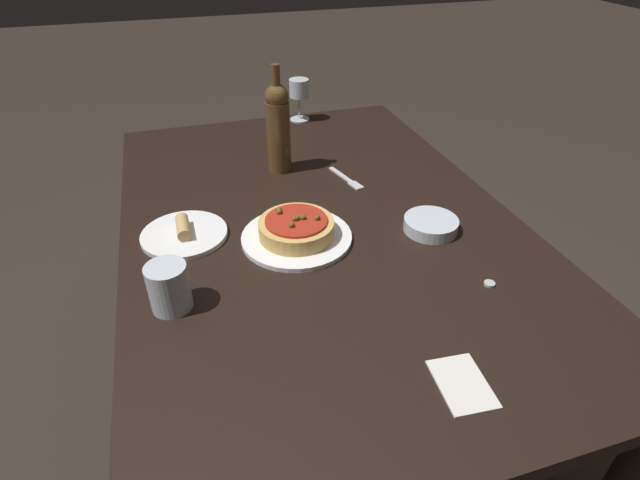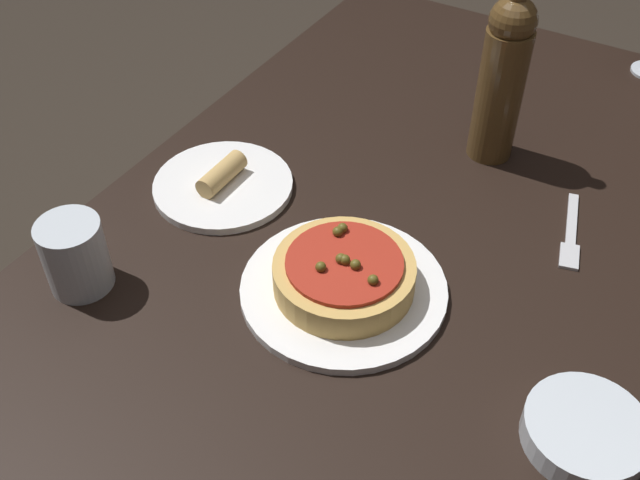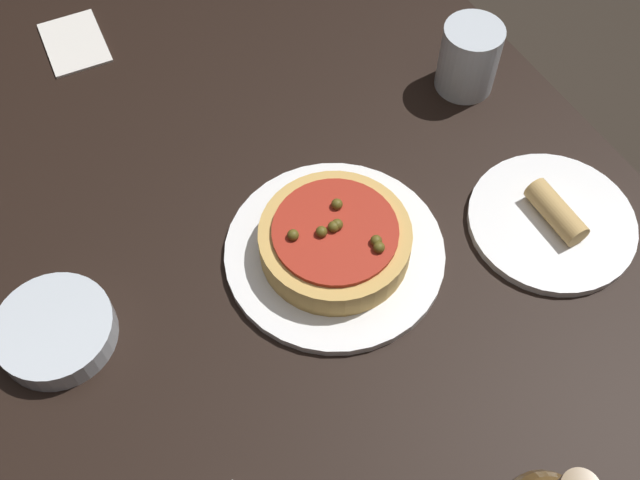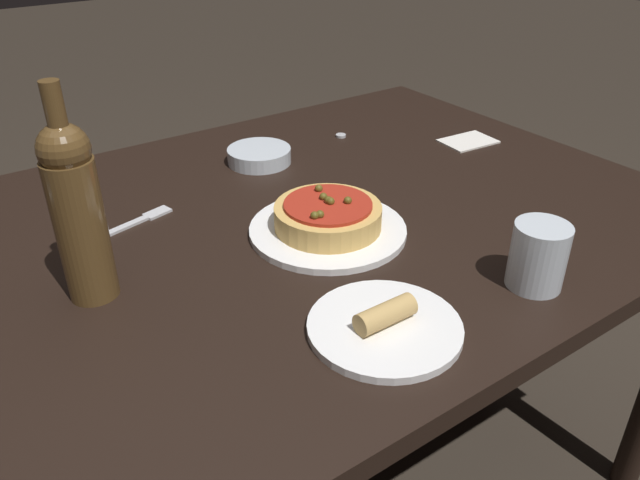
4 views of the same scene
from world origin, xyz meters
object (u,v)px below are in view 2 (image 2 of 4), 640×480
at_px(dinner_plate, 344,289).
at_px(side_plate, 223,184).
at_px(water_cup, 75,255).
at_px(side_bowl, 585,431).
at_px(dining_table, 420,316).
at_px(pizza, 344,274).
at_px(wine_bottle, 503,76).
at_px(fork, 571,235).

xyz_separation_m(dinner_plate, side_plate, (0.09, 0.26, 0.00)).
xyz_separation_m(water_cup, side_bowl, (0.10, -0.64, -0.03)).
relative_size(dining_table, side_plate, 7.18).
height_order(pizza, wine_bottle, wine_bottle).
bearing_deg(fork, wine_bottle, -140.87).
relative_size(dining_table, pizza, 8.26).
height_order(pizza, water_cup, water_cup).
distance_m(side_bowl, fork, 0.34).
distance_m(dinner_plate, pizza, 0.03).
distance_m(dining_table, wine_bottle, 0.38).
bearing_deg(pizza, water_cup, 117.85).
bearing_deg(wine_bottle, pizza, 172.63).
bearing_deg(water_cup, wine_bottle, -32.97).
xyz_separation_m(side_bowl, side_plate, (0.15, 0.60, -0.01)).
relative_size(pizza, fork, 1.14).
bearing_deg(side_bowl, pizza, 80.06).
distance_m(dining_table, fork, 0.24).
bearing_deg(side_bowl, dining_table, 61.93).
height_order(dinner_plate, wine_bottle, wine_bottle).
xyz_separation_m(dinner_plate, pizza, (0.00, 0.00, 0.03)).
xyz_separation_m(wine_bottle, water_cup, (-0.55, 0.36, -0.09)).
relative_size(wine_bottle, water_cup, 3.14).
distance_m(dining_table, side_bowl, 0.30).
height_order(dining_table, wine_bottle, wine_bottle).
bearing_deg(wine_bottle, side_plate, 133.17).
bearing_deg(pizza, side_plate, 70.36).
relative_size(pizza, side_plate, 0.87).
xyz_separation_m(wine_bottle, side_plate, (-0.29, 0.31, -0.13)).
relative_size(pizza, wine_bottle, 0.58).
relative_size(fork, side_plate, 0.76).
bearing_deg(dining_table, pizza, 132.37).
relative_size(wine_bottle, side_plate, 1.50).
xyz_separation_m(dining_table, side_plate, (0.02, 0.35, 0.08)).
bearing_deg(fork, dining_table, -52.13).
relative_size(water_cup, fork, 0.63).
xyz_separation_m(dining_table, dinner_plate, (-0.08, 0.08, 0.08)).
xyz_separation_m(pizza, side_plate, (0.09, 0.26, -0.03)).
relative_size(dinner_plate, water_cup, 2.67).
distance_m(wine_bottle, side_bowl, 0.55).
xyz_separation_m(pizza, side_bowl, (-0.06, -0.34, -0.02)).
bearing_deg(side_bowl, water_cup, 99.17).
xyz_separation_m(dining_table, water_cup, (-0.24, 0.39, 0.13)).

